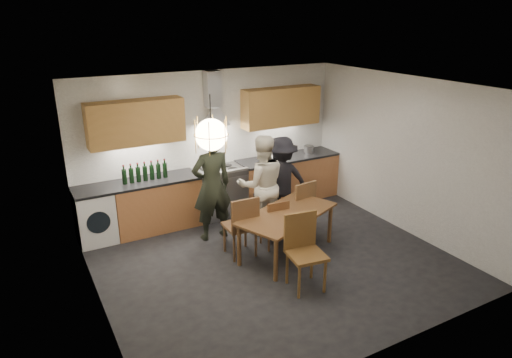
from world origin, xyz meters
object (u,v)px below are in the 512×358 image
person_right (281,180)px  mixing_bowl (272,157)px  chair_front (303,246)px  dining_table (287,218)px  chair_back_left (242,223)px  person_mid (262,185)px  person_left (212,186)px  wine_bottles (145,171)px  stock_pot (309,149)px

person_right → mixing_bowl: size_ratio=4.69×
chair_front → dining_table: bearing=79.9°
chair_back_left → chair_front: chair_front is taller
person_mid → person_left: bearing=1.5°
chair_back_left → person_right: bearing=-143.5°
chair_front → wine_bottles: (-1.34, 2.68, 0.47)m
dining_table → chair_front: chair_front is taller
dining_table → mixing_bowl: bearing=43.4°
stock_pot → mixing_bowl: bearing=-177.7°
person_mid → wine_bottles: bearing=-15.7°
person_mid → mixing_bowl: (0.78, 0.98, 0.09)m
wine_bottles → person_right: bearing=-19.5°
person_right → mixing_bowl: (0.26, 0.76, 0.17)m
chair_back_left → person_left: bearing=-79.3°
stock_pot → person_mid: bearing=-148.5°
dining_table → person_left: person_left is taller
wine_bottles → person_mid: bearing=-31.0°
chair_back_left → wine_bottles: bearing=-57.0°
person_left → stock_pot: (2.46, 0.82, 0.05)m
chair_front → person_right: person_right is taller
chair_front → person_mid: bearing=87.7°
chair_back_left → stock_pot: bearing=-143.4°
dining_table → person_mid: bearing=65.2°
chair_front → person_mid: size_ratio=0.61×
dining_table → mixing_bowl: 2.03m
person_right → stock_pot: size_ratio=8.09×
mixing_bowl → wine_bottles: (-2.44, 0.02, 0.12)m
person_left → stock_pot: 2.59m
chair_front → person_left: bearing=112.9°
dining_table → wine_bottles: wine_bottles is taller
mixing_bowl → stock_pot: size_ratio=1.72×
dining_table → person_right: 1.22m
chair_back_left → person_right: (1.20, 0.84, 0.21)m
dining_table → person_left: bearing=104.0°
stock_pot → wine_bottles: 3.31m
person_left → wine_bottles: size_ratio=2.41×
mixing_bowl → stock_pot: stock_pot is taller
mixing_bowl → chair_back_left: bearing=-132.5°
wine_bottles → chair_front: bearing=-63.4°
chair_back_left → chair_front: size_ratio=0.96×
person_left → person_mid: bearing=165.7°
person_right → stock_pot: bearing=-133.7°
person_left → person_right: size_ratio=1.18×
stock_pot → dining_table: bearing=-132.2°
person_right → person_left: bearing=12.3°
chair_back_left → person_mid: person_mid is taller
person_right → mixing_bowl: bearing=-97.5°
stock_pot → wine_bottles: wine_bottles is taller
person_left → wine_bottles: bearing=-43.7°
dining_table → person_left: size_ratio=0.99×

